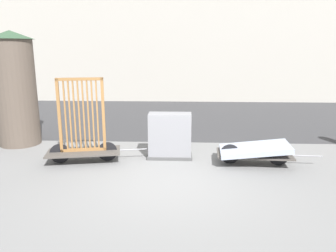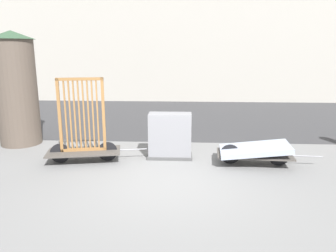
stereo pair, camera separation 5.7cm
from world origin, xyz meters
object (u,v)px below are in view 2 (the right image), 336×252
bike_cart_with_bedframe (83,136)px  advertising_column (16,88)px  bike_cart_with_mattress (255,151)px  utility_cabinet (170,137)px

bike_cart_with_bedframe → advertising_column: size_ratio=0.77×
bike_cart_with_mattress → utility_cabinet: bearing=172.2°
bike_cart_with_bedframe → advertising_column: bearing=136.6°
bike_cart_with_mattress → advertising_column: bearing=170.9°
bike_cart_with_bedframe → advertising_column: (-2.37, 1.51, 1.01)m
bike_cart_with_bedframe → utility_cabinet: bike_cart_with_bedframe is taller
bike_cart_with_mattress → utility_cabinet: (-2.08, 0.43, 0.19)m
advertising_column → bike_cart_with_bedframe: bearing=-32.5°
bike_cart_with_bedframe → bike_cart_with_mattress: bike_cart_with_bedframe is taller
utility_cabinet → advertising_column: size_ratio=0.36×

